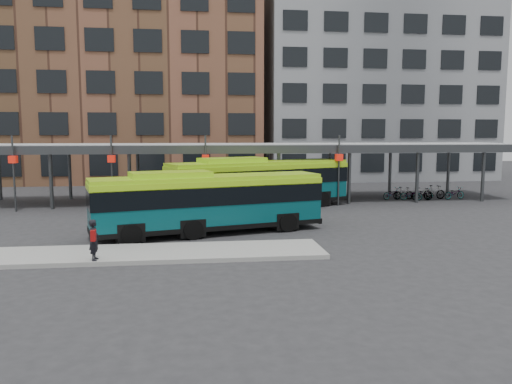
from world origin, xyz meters
The scene contains 9 objects.
ground centered at (0.00, 0.00, 0.00)m, with size 120.00×120.00×0.00m, color #28282B.
boarding_island centered at (-5.50, -3.00, 0.09)m, with size 14.00×3.00×0.18m, color gray.
canopy centered at (-0.06, 12.87, 3.91)m, with size 40.00×6.53×4.80m.
building_brick centered at (-10.00, 32.00, 11.00)m, with size 26.00×14.00×22.00m, color brown.
building_grey centered at (16.00, 32.00, 10.00)m, with size 24.00×14.00×20.00m, color slate.
bus_front centered at (-3.10, 1.22, 1.62)m, with size 11.55×5.30×3.12m.
bus_rear centered at (0.48, 8.86, 1.77)m, with size 12.40×7.16×3.40m.
pedestrian centered at (-7.50, -4.21, 0.97)m, with size 0.38×0.61×1.55m.
bike_rack centered at (13.09, 11.99, 0.46)m, with size 6.47×1.61×1.07m.
Camera 1 is at (-3.75, -23.14, 4.93)m, focal length 35.00 mm.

